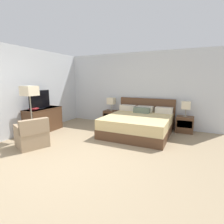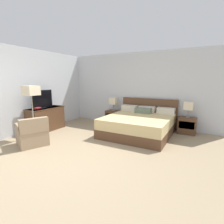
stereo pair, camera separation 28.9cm
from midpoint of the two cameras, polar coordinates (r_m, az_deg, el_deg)
name	(u,v)px [view 1 (the left image)]	position (r m, az deg, el deg)	size (l,w,h in m)	color
ground_plane	(69,164)	(3.85, -16.01, -16.08)	(11.01, 11.01, 0.00)	#998466
wall_back	(131,89)	(6.68, 4.93, 7.36)	(6.32, 0.06, 2.68)	silver
wall_left	(35,91)	(6.41, -25.08, 6.30)	(0.06, 5.47, 2.68)	silver
bed	(138,124)	(5.62, 7.13, -3.83)	(2.01, 2.11, 1.04)	brown
nightstand_left	(111,117)	(6.83, -1.49, -1.68)	(0.53, 0.41, 0.53)	brown
nightstand_right	(185,124)	(6.13, 21.41, -3.80)	(0.53, 0.41, 0.53)	brown
table_lamp_left	(111,101)	(6.73, -1.51, 3.58)	(0.27, 0.27, 0.50)	gray
table_lamp_right	(186,105)	(6.02, 21.81, 2.03)	(0.27, 0.27, 0.50)	gray
dresser	(43,119)	(6.28, -22.71, -2.28)	(0.54, 1.26, 0.78)	brown
tv	(40,100)	(6.11, -23.82, 3.63)	(0.18, 0.80, 0.59)	black
book_red_cover	(33,109)	(5.99, -25.55, 0.76)	(0.19, 0.17, 0.03)	#B7282D
book_blue_cover	(34,108)	(5.96, -25.43, 1.04)	(0.23, 0.20, 0.03)	#B7282D
armchair_by_window	(32,136)	(4.99, -26.13, -7.05)	(0.90, 0.90, 0.76)	#9E8466
floor_lamp	(30,94)	(5.37, -26.71, 5.21)	(0.36, 0.36, 1.53)	gray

